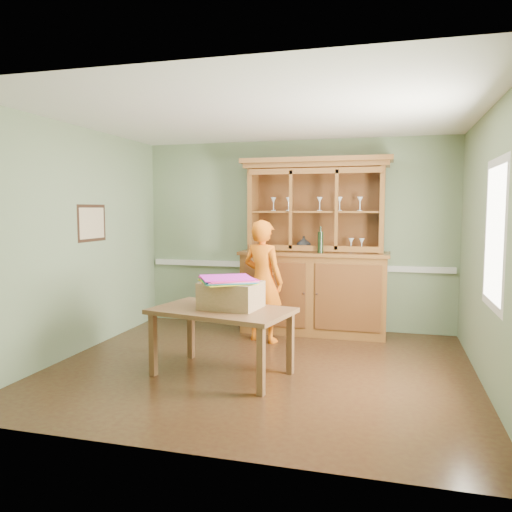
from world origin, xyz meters
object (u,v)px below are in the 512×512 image
(china_hutch, at_px, (314,272))
(cardboard_box, at_px, (231,295))
(dining_table, at_px, (222,317))
(person, at_px, (263,281))

(china_hutch, bearing_deg, cardboard_box, -106.03)
(dining_table, xyz_separation_m, cardboard_box, (0.08, 0.07, 0.22))
(china_hutch, xyz_separation_m, dining_table, (-0.65, -2.05, -0.23))
(dining_table, distance_m, person, 1.42)
(china_hutch, relative_size, person, 1.52)
(dining_table, height_order, person, person)
(person, bearing_deg, dining_table, 107.37)
(person, bearing_deg, china_hutch, -110.87)
(cardboard_box, bearing_deg, china_hutch, 73.97)
(china_hutch, distance_m, cardboard_box, 2.06)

